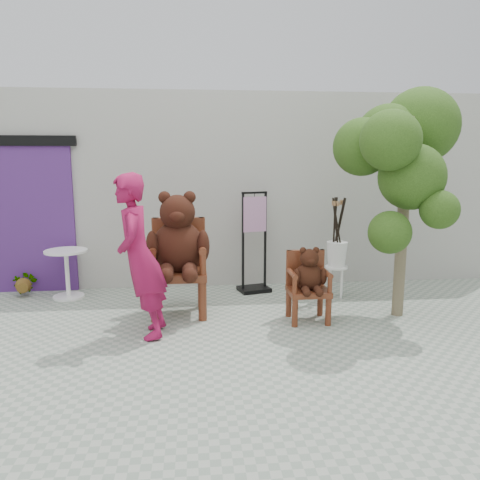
{
  "coord_description": "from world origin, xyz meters",
  "views": [
    {
      "loc": [
        -0.62,
        -4.61,
        2.02
      ],
      "look_at": [
        -0.02,
        1.36,
        0.95
      ],
      "focal_mm": 35.0,
      "sensor_mm": 36.0,
      "label": 1
    }
  ],
  "objects": [
    {
      "name": "back_wall",
      "position": [
        0.0,
        3.1,
        1.5
      ],
      "size": [
        9.0,
        1.0,
        3.0
      ],
      "primitive_type": "cube",
      "color": "#A9A79E",
      "rests_on": "ground"
    },
    {
      "name": "chair_big",
      "position": [
        -0.82,
        1.27,
        0.89
      ],
      "size": [
        0.79,
        0.84,
        1.6
      ],
      "color": "#4F2111",
      "rests_on": "ground"
    },
    {
      "name": "cafe_table",
      "position": [
        -2.45,
        2.16,
        0.44
      ],
      "size": [
        0.6,
        0.6,
        0.7
      ],
      "rotation": [
        0.0,
        0.0,
        -0.26
      ],
      "color": "white",
      "rests_on": "ground"
    },
    {
      "name": "stool_bucket",
      "position": [
        1.44,
        1.83,
        0.64
      ],
      "size": [
        0.32,
        0.32,
        1.45
      ],
      "rotation": [
        0.0,
        0.0,
        -0.36
      ],
      "color": "white",
      "rests_on": "ground"
    },
    {
      "name": "tree",
      "position": [
        1.98,
        1.08,
        2.11
      ],
      "size": [
        1.67,
        1.61,
        2.9
      ],
      "rotation": [
        0.0,
        0.0,
        -0.14
      ],
      "color": "brown",
      "rests_on": "ground"
    },
    {
      "name": "person",
      "position": [
        -1.22,
        0.55,
        0.92
      ],
      "size": [
        0.45,
        0.68,
        1.84
      ],
      "primitive_type": "imported",
      "rotation": [
        0.0,
        0.0,
        -1.56
      ],
      "color": "maroon",
      "rests_on": "ground"
    },
    {
      "name": "display_stand",
      "position": [
        0.28,
        2.22,
        0.58
      ],
      "size": [
        0.52,
        0.45,
        1.51
      ],
      "rotation": [
        0.0,
        0.0,
        0.26
      ],
      "color": "black",
      "rests_on": "ground"
    },
    {
      "name": "potted_plant",
      "position": [
        -3.12,
        2.35,
        0.19
      ],
      "size": [
        0.4,
        0.37,
        0.38
      ],
      "primitive_type": "imported",
      "rotation": [
        0.0,
        0.0,
        0.24
      ],
      "color": "#1C390F",
      "rests_on": "ground"
    },
    {
      "name": "ground_plane",
      "position": [
        0.0,
        0.0,
        0.0
      ],
      "size": [
        60.0,
        60.0,
        0.0
      ],
      "primitive_type": "plane",
      "color": "gray",
      "rests_on": "ground"
    },
    {
      "name": "doorway",
      "position": [
        -3.0,
        2.58,
        1.16
      ],
      "size": [
        1.4,
        0.11,
        2.33
      ],
      "color": "#4B236A",
      "rests_on": "ground"
    },
    {
      "name": "chair_small",
      "position": [
        0.78,
        0.87,
        0.55
      ],
      "size": [
        0.49,
        0.5,
        0.94
      ],
      "color": "#4F2111",
      "rests_on": "ground"
    }
  ]
}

